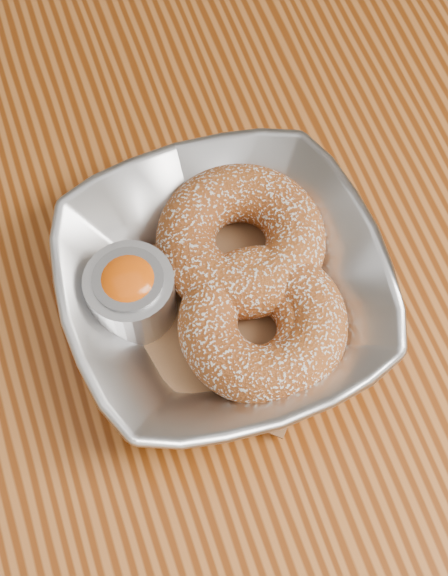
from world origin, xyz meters
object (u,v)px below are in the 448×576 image
object	(u,v)px
serving_bowl	(224,291)
donut_extra	(263,324)
donut_front	(256,328)
table	(165,328)
donut_back	(241,240)
ramekin	(131,292)

from	to	relation	value
serving_bowl	donut_extra	size ratio (longest dim) A/B	1.94
donut_front	serving_bowl	bearing A→B (deg)	109.20
serving_bowl	table	bearing A→B (deg)	131.29
table	donut_back	xyz separation A→B (m)	(0.06, -0.01, 0.13)
table	ramekin	world-z (taller)	ramekin
donut_front	ramekin	size ratio (longest dim) A/B	1.51
donut_front	ramekin	distance (m)	0.09
serving_bowl	ramekin	world-z (taller)	ramekin
donut_back	donut_front	bearing A→B (deg)	-100.14
donut_extra	table	bearing A→B (deg)	125.06
serving_bowl	donut_front	size ratio (longest dim) A/B	2.41
donut_front	donut_extra	xyz separation A→B (m)	(0.00, -0.00, 0.00)
table	donut_front	bearing A→B (deg)	-57.14
table	donut_extra	size ratio (longest dim) A/B	10.90
donut_front	ramekin	world-z (taller)	ramekin
table	serving_bowl	distance (m)	0.14
table	ramekin	xyz separation A→B (m)	(-0.02, -0.03, 0.13)
table	donut_back	distance (m)	0.14
ramekin	donut_extra	bearing A→B (deg)	-32.72
serving_bowl	donut_extra	xyz separation A→B (m)	(0.02, -0.03, 0.00)
donut_back	ramekin	xyz separation A→B (m)	(-0.08, -0.01, 0.00)
table	ramekin	distance (m)	0.14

